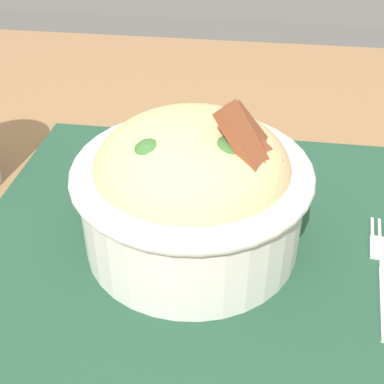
% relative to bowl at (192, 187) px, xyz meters
% --- Properties ---
extents(table, '(1.11, 0.95, 0.77)m').
position_rel_bowl_xyz_m(table, '(0.01, 0.01, -0.14)').
color(table, olive).
rests_on(table, ground_plane).
extents(placemat, '(0.44, 0.34, 0.00)m').
position_rel_bowl_xyz_m(placemat, '(0.04, 0.01, -0.06)').
color(placemat, '#1E422D').
rests_on(placemat, table).
extents(bowl, '(0.21, 0.21, 0.13)m').
position_rel_bowl_xyz_m(bowl, '(0.00, 0.00, 0.00)').
color(bowl, silver).
rests_on(bowl, placemat).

